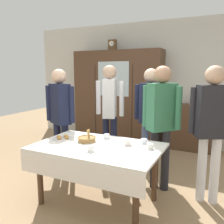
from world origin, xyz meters
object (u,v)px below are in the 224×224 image
Objects in this scene: book_stack at (194,102)px; tea_cup_far_right at (127,143)px; wall_cabinet at (117,97)px; bread_basket at (87,139)px; person_behind_table_left at (212,121)px; person_behind_table_right at (150,110)px; tea_cup_mid_left at (91,149)px; pastry_plate at (63,138)px; tea_cup_center at (150,146)px; person_by_cabinet at (161,116)px; tea_cup_near_right at (107,137)px; person_beside_shelf at (60,111)px; dining_table at (96,155)px; spoon_mid_right at (116,143)px; tea_cup_back_edge at (144,142)px; spoon_far_right at (76,134)px; spoon_front_edge at (116,150)px; bookshelf_low at (193,128)px; mantel_clock at (112,45)px; person_near_right_end at (110,105)px.

tea_cup_far_right is at bearing -100.78° from book_stack.
wall_cabinet reaches higher than bread_basket.
person_behind_table_left reaches higher than book_stack.
person_behind_table_right reaches higher than book_stack.
tea_cup_mid_left is 0.46× the size of pastry_plate.
person_by_cabinet is at bearing 90.79° from tea_cup_center.
person_behind_table_right is at bearing 53.66° from pastry_plate.
pastry_plate is 1.44m from person_behind_table_right.
wall_cabinet is 1.69m from book_stack.
wall_cabinet is 2.42m from tea_cup_near_right.
dining_table is at bearing -29.63° from person_beside_shelf.
person_by_cabinet reaches higher than spoon_mid_right.
bread_basket is 0.86× the size of pastry_plate.
tea_cup_center is at bearing -2.49° from tea_cup_far_right.
tea_cup_mid_left is (0.03, -0.19, 0.13)m from dining_table.
dining_table is 11.70× the size of tea_cup_near_right.
tea_cup_back_edge is at bearing -77.80° from person_behind_table_right.
spoon_far_right is (0.02, 0.28, -0.01)m from pastry_plate.
person_behind_table_left is at bearing -32.01° from person_behind_table_right.
spoon_front_edge is 1.20m from person_behind_table_left.
bookshelf_low is 0.60× the size of person_by_cabinet.
person_behind_table_left is (1.75, 0.28, 0.29)m from spoon_far_right.
mantel_clock is 2.17m from book_stack.
tea_cup_near_right is at bearing -11.70° from person_beside_shelf.
person_near_right_end is (-1.19, -1.44, 0.06)m from book_stack.
person_by_cabinet is 1.00× the size of person_behind_table_left.
tea_cup_far_right is 0.08× the size of person_behind_table_right.
person_beside_shelf is (-0.03, -2.06, -0.03)m from wall_cabinet.
tea_cup_center is at bearing 17.20° from dining_table.
bread_basket is 0.51m from spoon_front_edge.
bread_basket is at bearing -74.33° from wall_cabinet.
tea_cup_near_right is at bearing -110.65° from person_behind_table_right.
wall_cabinet is 2.40m from person_by_cabinet.
person_near_right_end is (0.61, -1.39, -1.14)m from mantel_clock.
pastry_plate is 1.88m from person_behind_table_left.
person_near_right_end reaches higher than tea_cup_far_right.
tea_cup_near_right is 0.08× the size of person_by_cabinet.
tea_cup_back_edge reaches higher than pastry_plate.
spoon_mid_right is 1.16m from person_near_right_end.
tea_cup_near_right is at bearing -167.04° from person_behind_table_left.
person_near_right_end reaches higher than dining_table.
person_near_right_end is at bearing 113.70° from tea_cup_near_right.
person_beside_shelf is (-0.97, 0.72, 0.25)m from tea_cup_mid_left.
dining_table is 0.88× the size of person_near_right_end.
mantel_clock is 1.85× the size of tea_cup_center.
spoon_far_right is (-1.31, -2.28, -0.26)m from book_stack.
bookshelf_low is at bearing 102.33° from person_behind_table_left.
person_by_cabinet is at bearing -25.70° from person_near_right_end.
mantel_clock reaches higher than person_behind_table_right.
person_near_right_end is (-0.44, 1.38, 0.29)m from tea_cup_mid_left.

